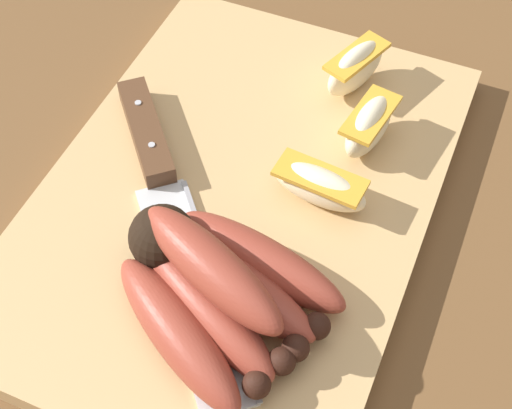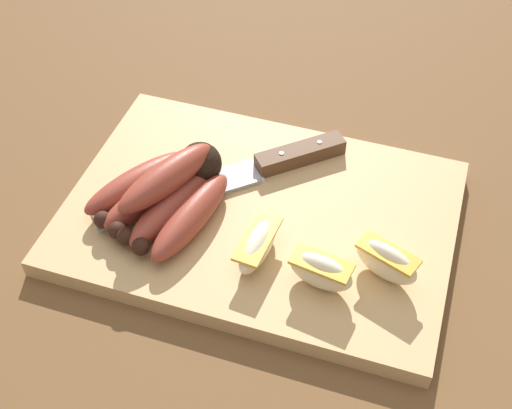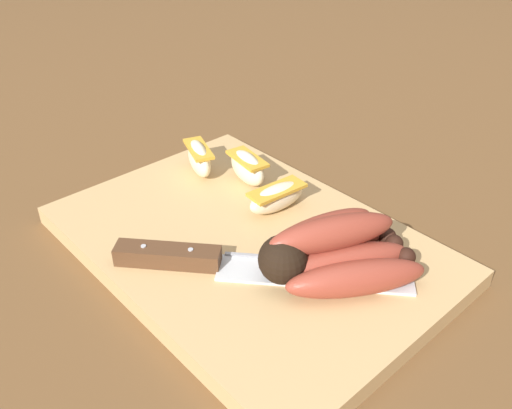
{
  "view_description": "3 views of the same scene",
  "coord_description": "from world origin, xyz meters",
  "px_view_note": "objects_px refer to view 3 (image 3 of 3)",
  "views": [
    {
      "loc": [
        0.29,
        0.14,
        0.45
      ],
      "look_at": [
        0.0,
        0.02,
        0.03
      ],
      "focal_mm": 52.18,
      "sensor_mm": 36.0,
      "label": 1
    },
    {
      "loc": [
        -0.15,
        0.45,
        0.54
      ],
      "look_at": [
        -0.01,
        -0.0,
        0.03
      ],
      "focal_mm": 48.7,
      "sensor_mm": 36.0,
      "label": 2
    },
    {
      "loc": [
        0.33,
        -0.3,
        0.35
      ],
      "look_at": [
        -0.02,
        0.01,
        0.05
      ],
      "focal_mm": 38.34,
      "sensor_mm": 36.0,
      "label": 3
    }
  ],
  "objects_px": {
    "chefs_knife": "(219,261)",
    "apple_wedge_near": "(247,167)",
    "apple_wedge_middle": "(277,197)",
    "apple_wedge_far": "(199,158)",
    "banana_bunch": "(331,251)"
  },
  "relations": [
    {
      "from": "apple_wedge_near",
      "to": "apple_wedge_far",
      "type": "height_order",
      "value": "apple_wedge_far"
    },
    {
      "from": "apple_wedge_near",
      "to": "apple_wedge_far",
      "type": "distance_m",
      "value": 0.06
    },
    {
      "from": "chefs_knife",
      "to": "apple_wedge_middle",
      "type": "bearing_deg",
      "value": 107.18
    },
    {
      "from": "banana_bunch",
      "to": "apple_wedge_far",
      "type": "distance_m",
      "value": 0.23
    },
    {
      "from": "chefs_knife",
      "to": "apple_wedge_near",
      "type": "xyz_separation_m",
      "value": [
        -0.1,
        0.12,
        0.01
      ]
    },
    {
      "from": "chefs_knife",
      "to": "apple_wedge_far",
      "type": "distance_m",
      "value": 0.18
    },
    {
      "from": "banana_bunch",
      "to": "apple_wedge_middle",
      "type": "bearing_deg",
      "value": 162.79
    },
    {
      "from": "apple_wedge_near",
      "to": "apple_wedge_far",
      "type": "bearing_deg",
      "value": -152.2
    },
    {
      "from": "apple_wedge_middle",
      "to": "apple_wedge_far",
      "type": "height_order",
      "value": "apple_wedge_far"
    },
    {
      "from": "apple_wedge_far",
      "to": "chefs_knife",
      "type": "bearing_deg",
      "value": -31.68
    },
    {
      "from": "banana_bunch",
      "to": "chefs_knife",
      "type": "xyz_separation_m",
      "value": [
        -0.07,
        -0.08,
        -0.01
      ]
    },
    {
      "from": "chefs_knife",
      "to": "apple_wedge_near",
      "type": "height_order",
      "value": "apple_wedge_near"
    },
    {
      "from": "banana_bunch",
      "to": "chefs_knife",
      "type": "distance_m",
      "value": 0.11
    },
    {
      "from": "apple_wedge_near",
      "to": "apple_wedge_middle",
      "type": "xyz_separation_m",
      "value": [
        0.07,
        -0.02,
        -0.0
      ]
    },
    {
      "from": "chefs_knife",
      "to": "apple_wedge_far",
      "type": "xyz_separation_m",
      "value": [
        -0.15,
        0.09,
        0.01
      ]
    }
  ]
}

